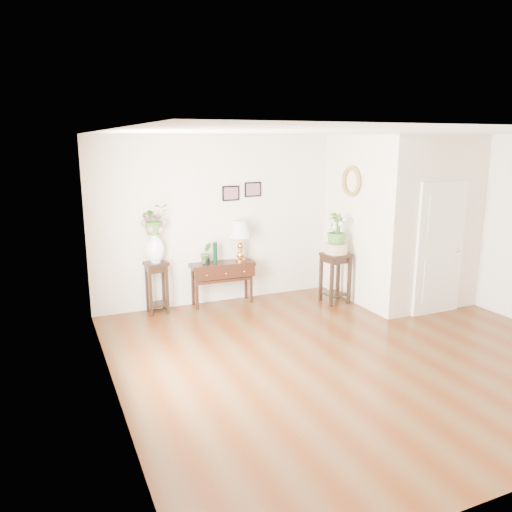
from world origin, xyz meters
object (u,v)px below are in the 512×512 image
table_lamp (240,240)px  plant_stand_b (335,278)px  console_table (222,283)px  plant_stand_a (157,287)px

table_lamp → plant_stand_b: (1.45, -0.70, -0.64)m
console_table → plant_stand_b: 1.91m
table_lamp → plant_stand_b: bearing=-25.6°
console_table → plant_stand_b: bearing=-19.1°
plant_stand_a → plant_stand_b: (2.89, -0.70, 0.01)m
plant_stand_a → plant_stand_b: 2.97m
plant_stand_a → plant_stand_b: bearing=-13.5°
table_lamp → plant_stand_b: table_lamp is taller
plant_stand_a → plant_stand_b: size_ratio=0.97×
table_lamp → plant_stand_a: size_ratio=0.83×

